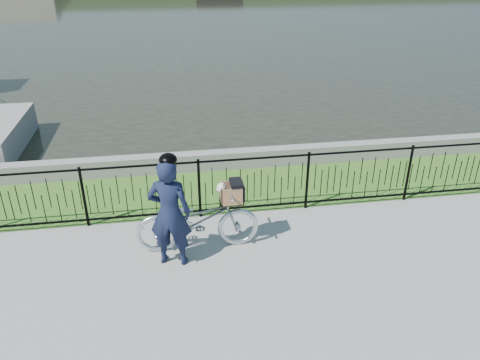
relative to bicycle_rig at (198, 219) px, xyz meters
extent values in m
plane|color=gray|center=(1.10, -0.63, -0.53)|extent=(120.00, 120.00, 0.00)
cube|color=#396620|center=(1.10, 1.97, -0.53)|extent=(60.00, 2.00, 0.01)
plane|color=black|center=(1.10, 32.37, -0.53)|extent=(120.00, 120.00, 0.00)
cube|color=gray|center=(1.10, 2.97, -0.33)|extent=(60.00, 0.30, 0.40)
imported|color=silver|center=(-0.01, 0.00, -0.01)|extent=(1.99, 0.69, 1.04)
cube|color=black|center=(0.54, 0.00, 0.27)|extent=(0.38, 0.18, 0.02)
cube|color=#966A45|center=(0.54, 0.00, 0.28)|extent=(0.35, 0.29, 0.01)
cube|color=#966A45|center=(0.54, 0.14, 0.43)|extent=(0.35, 0.01, 0.31)
cube|color=#966A45|center=(0.54, -0.14, 0.43)|extent=(0.35, 0.02, 0.31)
cube|color=#966A45|center=(0.71, 0.00, 0.43)|extent=(0.02, 0.29, 0.31)
cube|color=#966A45|center=(0.37, 0.00, 0.43)|extent=(0.01, 0.29, 0.31)
cube|color=black|center=(0.62, 0.00, 0.61)|extent=(0.19, 0.31, 0.06)
cube|color=black|center=(0.73, 0.00, 0.46)|extent=(0.02, 0.31, 0.25)
ellipsoid|color=silver|center=(0.52, 0.00, 0.40)|extent=(0.31, 0.22, 0.20)
sphere|color=silver|center=(0.39, -0.02, 0.56)|extent=(0.15, 0.15, 0.15)
sphere|color=silver|center=(0.34, -0.04, 0.53)|extent=(0.07, 0.07, 0.07)
sphere|color=black|center=(0.31, -0.05, 0.53)|extent=(0.02, 0.02, 0.02)
cone|color=olive|center=(0.39, 0.04, 0.62)|extent=(0.06, 0.08, 0.08)
cone|color=olive|center=(0.41, -0.06, 0.62)|extent=(0.06, 0.08, 0.08)
imported|color=black|center=(-0.44, -0.33, 0.35)|extent=(0.73, 0.56, 1.77)
ellipsoid|color=black|center=(-0.44, -0.33, 1.22)|extent=(0.26, 0.29, 0.18)
camera|label=1|loc=(-0.35, -6.44, 3.97)|focal=35.00mm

